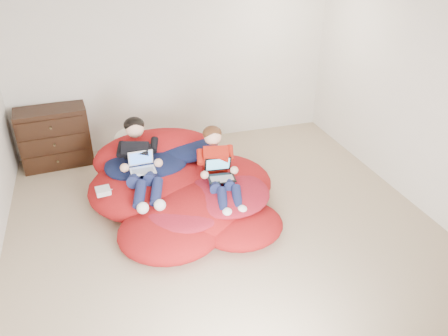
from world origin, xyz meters
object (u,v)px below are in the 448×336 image
dresser (55,137)px  laptop_black (220,172)px  older_boy (140,157)px  younger_boy (219,165)px  beanbag_pile (180,188)px  laptop_white (142,165)px

dresser → laptop_black: size_ratio=2.94×
older_boy → younger_boy: 0.98m
dresser → beanbag_pile: size_ratio=0.43×
younger_boy → beanbag_pile: bearing=153.0°
dresser → younger_boy: size_ratio=0.96×
laptop_white → dresser: bearing=123.9°
younger_boy → laptop_black: 0.09m
beanbag_pile → laptop_black: bearing=-32.4°
younger_boy → laptop_white: bearing=162.4°
laptop_black → laptop_white: bearing=159.3°
dresser → laptop_white: dresser is taller
laptop_white → laptop_black: size_ratio=0.88×
laptop_white → older_boy: bearing=90.0°
beanbag_pile → younger_boy: 0.63m
dresser → younger_boy: 2.71m
younger_boy → laptop_black: younger_boy is taller
older_boy → laptop_white: 0.14m
older_boy → laptop_black: older_boy is taller
dresser → older_boy: bearing=-53.7°
beanbag_pile → older_boy: 0.64m
laptop_white → laptop_black: laptop_white is taller
beanbag_pile → laptop_black: (0.45, -0.28, 0.31)m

